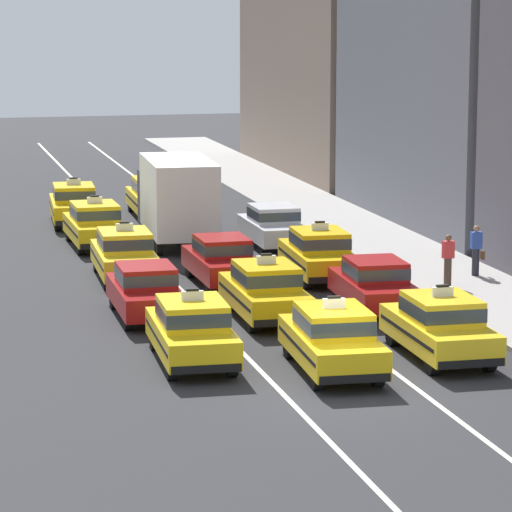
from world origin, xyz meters
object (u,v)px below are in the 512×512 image
Objects in this scene: sedan_left_second at (146,290)px; taxi_right_third at (319,253)px; taxi_center_second at (265,290)px; sedan_right_fourth at (273,225)px; pedestrian_by_storefront at (448,260)px; taxi_center_nearest at (333,338)px; sedan_center_third at (222,259)px; taxi_left_third at (124,254)px; taxi_left_fourth at (95,224)px; sedan_right_second at (375,284)px; taxi_right_nearest at (440,325)px; taxi_center_fifth at (153,196)px; taxi_left_fifth at (74,203)px; pedestrian_near_crosswalk at (476,250)px; box_truck_center_fourth at (176,197)px; taxi_left_nearest at (192,330)px.

taxi_right_third is (6.49, 4.38, 0.03)m from sedan_left_second.
sedan_right_fourth is (3.27, 11.67, -0.03)m from taxi_center_second.
pedestrian_by_storefront is at bearing 21.80° from taxi_center_second.
taxi_center_nearest is at bearing -64.07° from sedan_left_second.
sedan_left_second is 7.83m from taxi_right_third.
pedestrian_by_storefront is at bearing -21.41° from sedan_center_third.
taxi_right_third is at bearing -12.98° from taxi_left_third.
taxi_left_fourth is 1.05× the size of sedan_right_second.
taxi_left_fourth is 19.80m from taxi_right_nearest.
pedestrian_by_storefront is at bearing 36.35° from sedan_right_second.
taxi_left_third is 3.30m from sedan_center_third.
taxi_center_fifth reaches higher than pedestrian_by_storefront.
taxi_center_fifth is at bearing 109.89° from pedestrian_by_storefront.
sedan_center_third is at bearing -178.13° from taxi_right_third.
sedan_right_second is at bearing -70.24° from taxi_left_fifth.
pedestrian_near_crosswalk is (8.17, 4.08, 0.10)m from taxi_center_second.
taxi_right_nearest is 10.72m from pedestrian_near_crosswalk.
pedestrian_near_crosswalk is 2.11m from pedestrian_by_storefront.
sedan_center_third is at bearing -90.39° from box_truck_center_fourth.
taxi_right_third is 2.81× the size of pedestrian_by_storefront.
taxi_center_nearest is at bearing -126.45° from pedestrian_by_storefront.
taxi_left_fifth is 1.08× the size of sedan_center_third.
sedan_center_third is 7.22m from sedan_right_fourth.
taxi_left_nearest is 11.95m from pedestrian_by_storefront.
taxi_left_nearest reaches higher than sedan_right_second.
box_truck_center_fourth is 19.16m from taxi_right_nearest.
taxi_left_fourth is 0.99× the size of taxi_right_third.
pedestrian_near_crosswalk is at bearing 26.55° from taxi_center_second.
taxi_left_nearest is 14.05m from pedestrian_near_crosswalk.
taxi_left_nearest is at bearing -87.15° from sedan_left_second.
sedan_center_third is 8.36m from pedestrian_near_crosswalk.
taxi_left_nearest is at bearing -90.04° from taxi_left_third.
taxi_left_fourth is at bearing -178.08° from box_truck_center_fourth.
taxi_left_fourth is 7.71m from taxi_center_fifth.
taxi_left_nearest is 6.36m from taxi_right_nearest.
taxi_left_nearest is 1.00× the size of taxi_left_third.
sedan_right_fourth is at bearing 89.93° from taxi_right_nearest.
taxi_center_second is 0.99× the size of taxi_right_third.
taxi_left_nearest is 1.00× the size of taxi_center_fifth.
taxi_center_second reaches higher than pedestrian_by_storefront.
taxi_right_nearest is (3.25, -5.44, 0.00)m from taxi_center_second.
sedan_center_third is at bearing 91.32° from taxi_center_nearest.
sedan_center_third is at bearing -69.28° from taxi_left_fourth.
taxi_center_second is at bearing 55.37° from taxi_left_nearest.
taxi_center_nearest is (3.30, -19.41, 0.00)m from taxi_left_fourth.
box_truck_center_fourth is 6.88m from taxi_center_fifth.
taxi_right_third is at bearing 75.24° from taxi_center_nearest.
pedestrian_near_crosswalk is at bearing 62.64° from taxi_right_nearest.
taxi_center_fifth is (3.29, 13.40, 0.00)m from taxi_left_third.
taxi_left_nearest is 17.70m from taxi_left_fourth.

